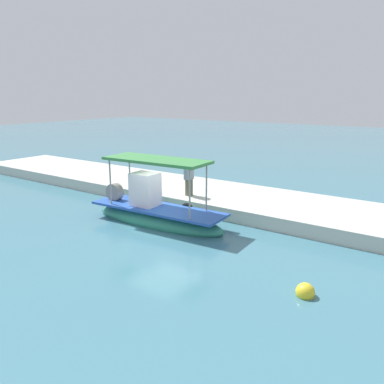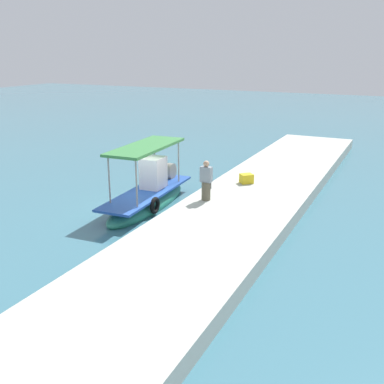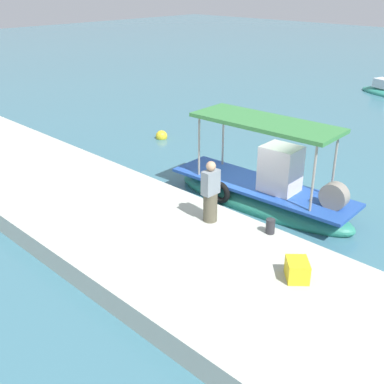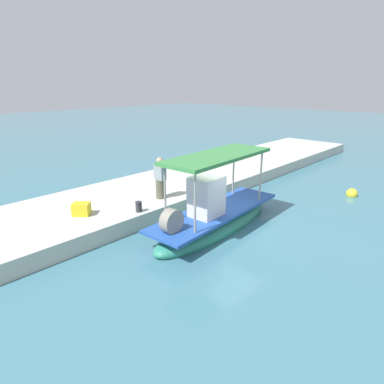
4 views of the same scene
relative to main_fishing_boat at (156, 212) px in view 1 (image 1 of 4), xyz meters
name	(u,v)px [view 1 (image 1 of 4)]	position (x,y,z in m)	size (l,w,h in m)	color
ground_plane	(164,225)	(-0.51, 0.07, -0.50)	(120.00, 120.00, 0.00)	teal
dock_quay	(217,197)	(-0.51, -4.27, -0.19)	(36.00, 4.81, 0.61)	#BABEB2
main_fishing_boat	(156,212)	(0.00, 0.00, 0.00)	(6.49, 2.05, 3.17)	#2D886F
fisherman_near_bollard	(189,180)	(0.21, -2.77, 0.90)	(0.39, 0.49, 1.74)	brown
mooring_bollard	(156,189)	(1.82, -2.20, 0.31)	(0.24, 0.24, 0.40)	#2D2D33
cargo_crate	(149,180)	(3.45, -3.48, 0.34)	(0.59, 0.47, 0.45)	yellow
marker_buoy	(305,292)	(-7.49, 2.47, -0.39)	(0.53, 0.53, 0.53)	yellow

